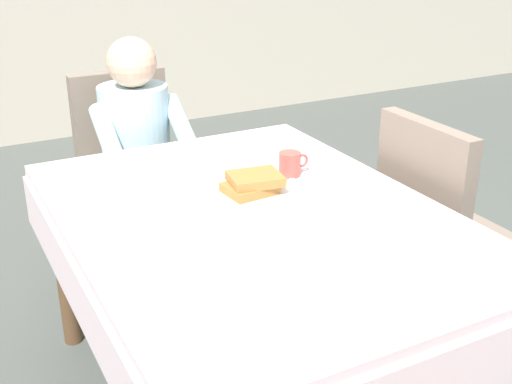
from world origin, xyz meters
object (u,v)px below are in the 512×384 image
Objects in this scene: chair_right_side at (439,223)px; fork_left_of_plate at (199,209)px; spoon_near_edge at (304,238)px; plate_breakfast at (251,194)px; knife_right_of_plate at (304,187)px; breakfast_stack at (253,183)px; diner_person at (139,143)px; dining_table_main at (254,239)px; cup_coffee at (290,164)px; chair_diner at (130,161)px.

fork_left_of_plate is (-0.91, 0.10, 0.21)m from chair_right_side.
chair_right_side is 6.20× the size of spoon_near_edge.
knife_right_of_plate is at bearing -6.01° from plate_breakfast.
plate_breakfast is 1.44× the size of breakfast_stack.
plate_breakfast is (0.09, -0.90, 0.08)m from diner_person.
diner_person is at bearing -10.85° from fork_left_of_plate.
breakfast_stack is 0.33m from spoon_near_edge.
knife_right_of_plate reaches higher than dining_table_main.
spoon_near_edge is at bearing -91.08° from plate_breakfast.
cup_coffee is (0.26, 0.22, 0.13)m from dining_table_main.
chair_diner is at bearing 108.18° from spoon_near_edge.
fork_left_of_plate is (-0.19, -0.01, -0.04)m from breakfast_stack.
cup_coffee is at bearing 25.59° from plate_breakfast.
chair_diner reaches higher than plate_breakfast.
spoon_near_edge is at bearing 148.61° from knife_right_of_plate.
cup_coffee is at bearing 40.21° from dining_table_main.
breakfast_stack reaches higher than dining_table_main.
chair_diner is (-0.04, 1.17, -0.12)m from dining_table_main.
diner_person is 0.93m from fork_left_of_plate.
breakfast_stack is 0.23m from cup_coffee.
plate_breakfast reaches higher than fork_left_of_plate.
chair_right_side reaches higher than cup_coffee.
dining_table_main is 0.36m from cup_coffee.
diner_person reaches higher than knife_right_of_plate.
breakfast_stack is (0.05, 0.11, 0.14)m from dining_table_main.
spoon_near_edge is (-0.73, -0.22, 0.21)m from chair_right_side.
chair_right_side is at bearing -8.82° from breakfast_stack.
plate_breakfast is at bearing -99.25° from chair_right_side.
fork_left_of_plate is at bearing 90.37° from knife_right_of_plate.
spoon_near_edge is (-0.01, -0.34, -0.01)m from plate_breakfast.
cup_coffee is 0.63× the size of fork_left_of_plate.
cup_coffee is at bearing -112.70° from chair_right_side.
diner_person is 0.91m from breakfast_stack.
diner_person is 0.96m from knife_right_of_plate.
dining_table_main is 1.01m from diner_person.
breakfast_stack is at bearing 103.39° from spoon_near_edge.
chair_right_side is 0.77m from breakfast_stack.
knife_right_of_plate is (0.28, -0.92, 0.07)m from diner_person.
diner_person is 1.30m from chair_right_side.
plate_breakfast is (0.09, -1.05, 0.22)m from chair_diner.
dining_table_main is at bearing -115.27° from breakfast_stack.
spoon_near_edge is (0.04, -0.22, 0.09)m from dining_table_main.
fork_left_of_plate is (-0.10, -1.07, 0.21)m from chair_diner.
knife_right_of_plate is (0.19, -0.02, -0.01)m from plate_breakfast.
chair_right_side is 0.76m from plate_breakfast.
knife_right_of_plate is 0.37m from spoon_near_edge.
dining_table_main is 8.47× the size of fork_left_of_plate.
chair_diner is 1.13m from knife_right_of_plate.
breakfast_stack is 0.97× the size of knife_right_of_plate.
chair_right_side is 5.17× the size of fork_left_of_plate.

